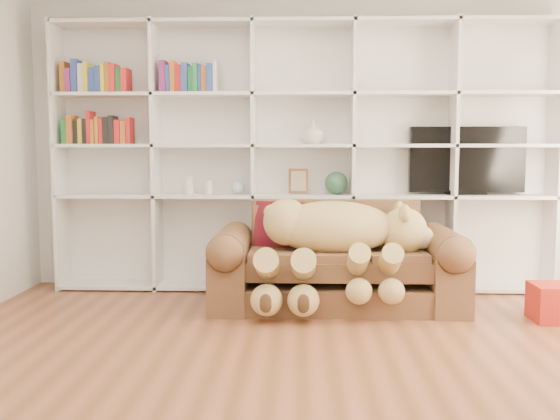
{
  "coord_description": "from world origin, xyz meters",
  "views": [
    {
      "loc": [
        -0.01,
        -3.27,
        1.28
      ],
      "look_at": [
        -0.18,
        1.63,
        0.79
      ],
      "focal_mm": 40.0,
      "sensor_mm": 36.0,
      "label": 1
    }
  ],
  "objects_px": {
    "sofa": "(336,267)",
    "teddy_bear": "(335,239)",
    "tv": "(467,161)",
    "gift_box": "(555,303)"
  },
  "relations": [
    {
      "from": "sofa",
      "to": "gift_box",
      "type": "distance_m",
      "value": 1.66
    },
    {
      "from": "teddy_bear",
      "to": "sofa",
      "type": "bearing_deg",
      "value": 84.81
    },
    {
      "from": "sofa",
      "to": "tv",
      "type": "bearing_deg",
      "value": 28.28
    },
    {
      "from": "sofa",
      "to": "tv",
      "type": "distance_m",
      "value": 1.59
    },
    {
      "from": "teddy_bear",
      "to": "gift_box",
      "type": "distance_m",
      "value": 1.7
    },
    {
      "from": "gift_box",
      "to": "tv",
      "type": "bearing_deg",
      "value": 111.95
    },
    {
      "from": "sofa",
      "to": "teddy_bear",
      "type": "bearing_deg",
      "value": -98.45
    },
    {
      "from": "teddy_bear",
      "to": "gift_box",
      "type": "height_order",
      "value": "teddy_bear"
    },
    {
      "from": "teddy_bear",
      "to": "tv",
      "type": "xyz_separation_m",
      "value": [
        1.21,
        0.81,
        0.59
      ]
    },
    {
      "from": "gift_box",
      "to": "teddy_bear",
      "type": "bearing_deg",
      "value": 172.16
    }
  ]
}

